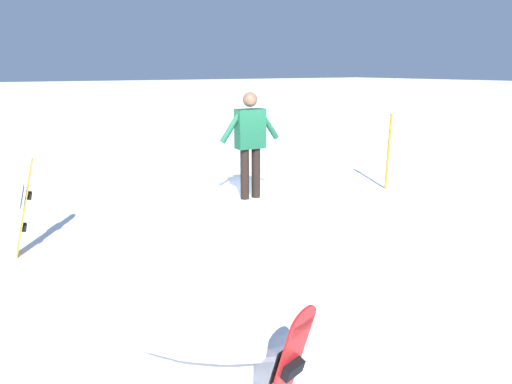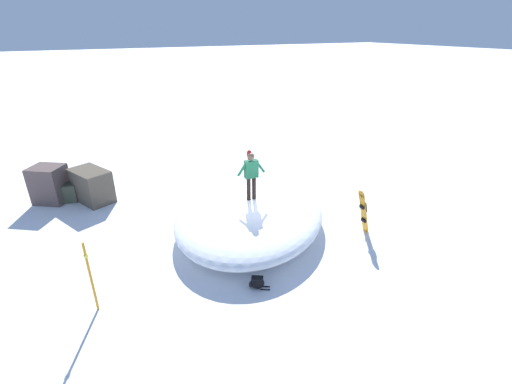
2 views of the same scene
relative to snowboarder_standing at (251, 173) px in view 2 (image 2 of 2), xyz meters
The scene contains 8 objects.
ground 2.10m from the snowboarder_standing, 92.57° to the right, with size 240.00×240.00×0.00m, color white.
snow_mound 1.51m from the snowboarder_standing, 139.61° to the left, with size 6.79×5.06×1.07m, color white.
snowboarder_standing is the anchor object (origin of this frame).
snowboard_primary_upright 4.01m from the snowboarder_standing, 35.13° to the right, with size 0.49×0.33×1.67m.
snowboard_secondary_upright 4.17m from the snowboarder_standing, 62.77° to the left, with size 0.37×0.48×1.51m.
backpack_near 3.88m from the snowboarder_standing, 114.72° to the right, with size 0.58×0.45×0.37m.
trail_marker_pole 5.80m from the snowboarder_standing, 160.46° to the right, with size 0.10×0.10×1.99m.
rock_outcrop 7.76m from the snowboarder_standing, 135.11° to the left, with size 3.15×2.66×1.51m.
Camera 2 is at (-5.10, -9.57, 6.57)m, focal length 25.20 mm.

